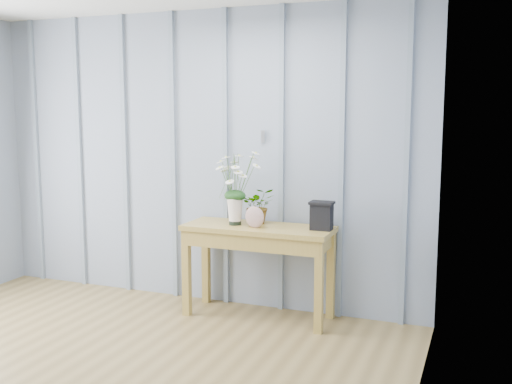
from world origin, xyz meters
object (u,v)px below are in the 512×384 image
at_px(sideboard, 258,240).
at_px(carved_box, 322,215).
at_px(daisy_vase, 235,177).
at_px(felt_disc_vessel, 255,217).

bearing_deg(sideboard, carved_box, 3.99).
bearing_deg(sideboard, daisy_vase, -173.44).
bearing_deg(felt_disc_vessel, sideboard, 100.62).
bearing_deg(carved_box, sideboard, -176.01).
height_order(daisy_vase, carved_box, daisy_vase).
distance_m(daisy_vase, felt_disc_vessel, 0.36).
bearing_deg(felt_disc_vessel, carved_box, 22.89).
relative_size(daisy_vase, felt_disc_vessel, 3.58).
bearing_deg(daisy_vase, carved_box, 4.69).
bearing_deg(sideboard, felt_disc_vessel, -89.38).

